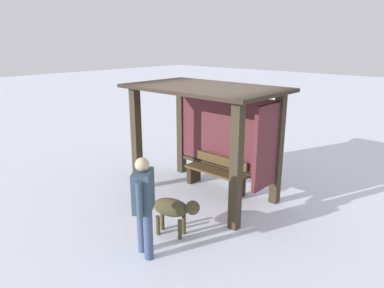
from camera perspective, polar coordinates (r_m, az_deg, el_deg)
name	(u,v)px	position (r m, az deg, el deg)	size (l,w,h in m)	color
ground_plane	(203,195)	(7.60, 1.84, -8.21)	(60.00, 60.00, 0.00)	white
bus_shelter	(216,121)	(7.18, 3.89, 3.83)	(3.10, 1.88, 2.32)	#362D20
bench_left_inside	(216,174)	(7.77, 3.91, -4.87)	(1.46, 0.42, 0.72)	#4E3D20
person_walking	(144,200)	(5.27, -7.88, -9.01)	(0.47, 0.55, 1.58)	#314756
dog	(174,209)	(5.93, -2.91, -10.50)	(0.92, 0.51, 0.68)	#453E25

